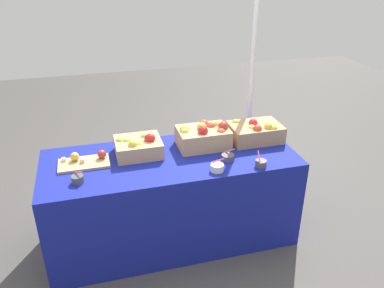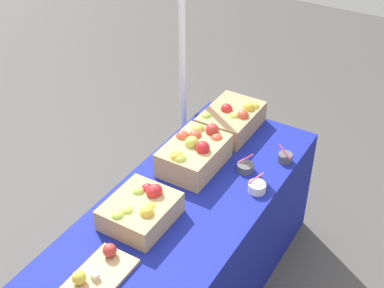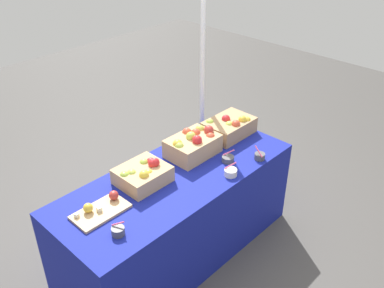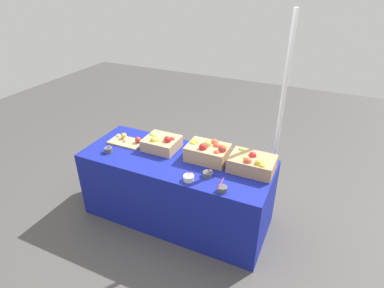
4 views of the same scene
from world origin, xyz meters
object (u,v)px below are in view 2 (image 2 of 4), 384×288
sample_bowl_extra (245,167)px  sample_bowl_mid (257,187)px  tent_pole (183,60)px  apple_crate_right (141,210)px  apple_crate_middle (194,153)px  sample_bowl_far (285,157)px  cutting_board_back (96,275)px  apple_crate_left (232,119)px

sample_bowl_extra → sample_bowl_mid: bearing=-134.3°
sample_bowl_mid → tent_pole: (0.59, 0.82, 0.28)m
apple_crate_right → sample_bowl_extra: bearing=-23.1°
apple_crate_middle → apple_crate_right: bearing=-179.9°
sample_bowl_far → tent_pole: tent_pole is taller
cutting_board_back → sample_bowl_mid: size_ratio=3.59×
sample_bowl_mid → sample_bowl_extra: bearing=45.7°
cutting_board_back → sample_bowl_mid: (0.89, -0.35, 0.01)m
cutting_board_back → apple_crate_right: bearing=6.3°
apple_crate_right → sample_bowl_far: (0.81, -0.42, -0.04)m
apple_crate_left → tent_pole: size_ratio=0.20×
sample_bowl_mid → sample_bowl_far: size_ratio=0.91×
sample_bowl_mid → sample_bowl_far: bearing=-4.4°
apple_crate_left → tent_pole: 0.51m
apple_crate_middle → tent_pole: bearing=36.9°
sample_bowl_far → apple_crate_middle: bearing=125.6°
apple_crate_right → cutting_board_back: apple_crate_right is taller
apple_crate_right → tent_pole: (1.08, 0.43, 0.24)m
apple_crate_right → sample_bowl_mid: bearing=-38.7°
cutting_board_back → apple_crate_middle: bearing=2.8°
apple_crate_left → apple_crate_right: size_ratio=1.20×
apple_crate_left → tent_pole: bearing=73.2°
apple_crate_left → sample_bowl_far: size_ratio=3.69×
sample_bowl_extra → tent_pole: (0.46, 0.69, 0.29)m
apple_crate_right → sample_bowl_extra: apple_crate_right is taller
tent_pole → cutting_board_back: bearing=-162.3°
sample_bowl_mid → sample_bowl_far: sample_bowl_far is taller
sample_bowl_mid → sample_bowl_far: (0.32, -0.02, -0.00)m
apple_crate_middle → tent_pole: size_ratio=0.19×
sample_bowl_mid → sample_bowl_extra: 0.18m
apple_crate_right → cutting_board_back: size_ratio=0.94×
cutting_board_back → sample_bowl_far: (1.21, -0.38, 0.01)m
sample_bowl_far → tent_pole: size_ratio=0.05×
apple_crate_left → cutting_board_back: size_ratio=1.13×
apple_crate_right → cutting_board_back: (-0.40, -0.04, -0.05)m
apple_crate_left → sample_bowl_mid: apple_crate_left is taller
apple_crate_middle → sample_bowl_far: bearing=-54.4°
sample_bowl_mid → apple_crate_middle: bearing=87.1°
sample_bowl_far → sample_bowl_extra: 0.25m
apple_crate_middle → sample_bowl_far: apple_crate_middle is taller
apple_crate_left → apple_crate_middle: 0.44m
cutting_board_back → tent_pole: size_ratio=0.17×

